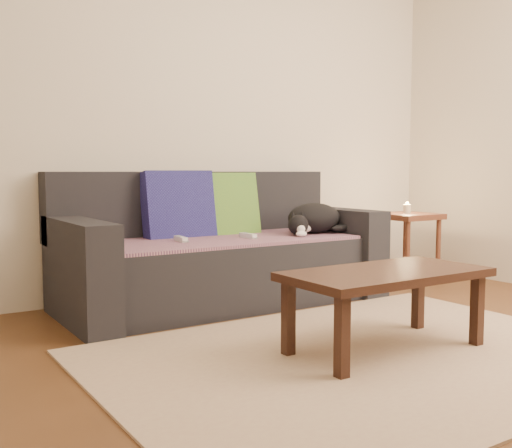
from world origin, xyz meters
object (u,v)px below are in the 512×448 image
(cat, at_px, (313,219))
(sofa, at_px, (219,256))
(wii_remote_a, at_px, (181,239))
(wii_remote_b, at_px, (248,236))
(coffee_table, at_px, (386,280))
(side_table, at_px, (407,225))

(cat, bearing_deg, sofa, 179.09)
(sofa, xyz_separation_m, cat, (0.66, -0.16, 0.23))
(sofa, relative_size, cat, 4.12)
(wii_remote_a, height_order, wii_remote_b, same)
(sofa, bearing_deg, wii_remote_a, -163.23)
(wii_remote_a, bearing_deg, coffee_table, -155.79)
(coffee_table, bearing_deg, side_table, 40.19)
(side_table, bearing_deg, wii_remote_a, 179.41)
(wii_remote_a, relative_size, coffee_table, 0.15)
(wii_remote_a, distance_m, side_table, 1.97)
(cat, height_order, side_table, cat)
(sofa, height_order, wii_remote_b, sofa)
(wii_remote_a, bearing_deg, side_table, -85.87)
(sofa, bearing_deg, wii_remote_b, -52.83)
(sofa, height_order, cat, sofa)
(side_table, bearing_deg, cat, -177.59)
(sofa, distance_m, cat, 0.72)
(cat, height_order, coffee_table, cat)
(wii_remote_a, xyz_separation_m, coffee_table, (0.46, -1.30, -0.11))
(sofa, height_order, side_table, sofa)
(sofa, relative_size, side_table, 3.89)
(coffee_table, bearing_deg, cat, 66.74)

